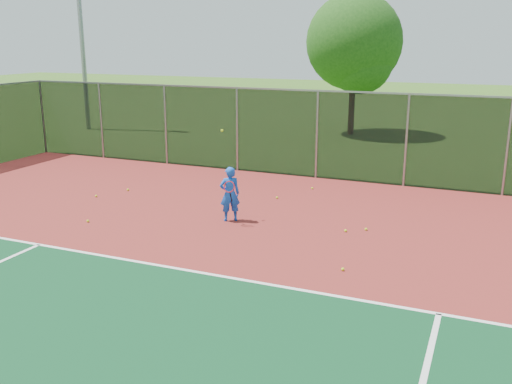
# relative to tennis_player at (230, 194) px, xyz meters

# --- Properties ---
(ground) EXTENTS (120.00, 120.00, 0.00)m
(ground) POSITION_rel_tennis_player_xyz_m (3.67, -6.43, -0.76)
(ground) COLOR #315A19
(ground) RESTS_ON ground
(court_apron) EXTENTS (30.00, 20.00, 0.02)m
(court_apron) POSITION_rel_tennis_player_xyz_m (3.67, -4.43, -0.75)
(court_apron) COLOR maroon
(court_apron) RESTS_ON ground
(fence_back) EXTENTS (30.00, 0.06, 3.03)m
(fence_back) POSITION_rel_tennis_player_xyz_m (3.67, 5.57, 0.81)
(fence_back) COLOR black
(fence_back) RESTS_ON court_apron
(tennis_player) EXTENTS (0.64, 0.71, 2.42)m
(tennis_player) POSITION_rel_tennis_player_xyz_m (0.00, 0.00, 0.00)
(tennis_player) COLOR blue
(tennis_player) RESTS_ON court_apron
(practice_ball_0) EXTENTS (0.07, 0.07, 0.07)m
(practice_ball_0) POSITION_rel_tennis_player_xyz_m (1.03, 3.99, -0.70)
(practice_ball_0) COLOR #C5ED1B
(practice_ball_0) RESTS_ON court_apron
(practice_ball_1) EXTENTS (0.07, 0.07, 0.07)m
(practice_ball_1) POSITION_rel_tennis_player_xyz_m (3.51, 0.59, -0.70)
(practice_ball_1) COLOR #C5ED1B
(practice_ball_1) RESTS_ON court_apron
(practice_ball_2) EXTENTS (0.07, 0.07, 0.07)m
(practice_ball_2) POSITION_rel_tennis_player_xyz_m (-4.32, 1.53, -0.70)
(practice_ball_2) COLOR #C5ED1B
(practice_ball_2) RESTS_ON court_apron
(practice_ball_3) EXTENTS (0.07, 0.07, 0.07)m
(practice_ball_3) POSITION_rel_tennis_player_xyz_m (0.39, 2.49, -0.70)
(practice_ball_3) COLOR #C5ED1B
(practice_ball_3) RESTS_ON court_apron
(practice_ball_4) EXTENTS (0.07, 0.07, 0.07)m
(practice_ball_4) POSITION_rel_tennis_player_xyz_m (3.62, -2.18, -0.70)
(practice_ball_4) COLOR #C5ED1B
(practice_ball_4) RESTS_ON court_apron
(practice_ball_5) EXTENTS (0.07, 0.07, 0.07)m
(practice_ball_5) POSITION_rel_tennis_player_xyz_m (-3.39, -1.59, -0.70)
(practice_ball_5) COLOR #C5ED1B
(practice_ball_5) RESTS_ON court_apron
(practice_ball_6) EXTENTS (0.07, 0.07, 0.07)m
(practice_ball_6) POSITION_rel_tennis_player_xyz_m (-4.77, 0.52, -0.70)
(practice_ball_6) COLOR #C5ED1B
(practice_ball_6) RESTS_ON court_apron
(practice_ball_7) EXTENTS (0.07, 0.07, 0.07)m
(practice_ball_7) POSITION_rel_tennis_player_xyz_m (3.06, 0.28, -0.70)
(practice_ball_7) COLOR #C5ED1B
(practice_ball_7) RESTS_ON court_apron
(floodlight_nw) EXTENTS (0.90, 0.40, 11.37)m
(floodlight_nw) POSITION_rel_tennis_player_xyz_m (-13.96, 11.65, 5.70)
(floodlight_nw) COLOR gray
(floodlight_nw) RESTS_ON ground
(tree_back_left) EXTENTS (4.72, 4.72, 6.93)m
(tree_back_left) POSITION_rel_tennis_player_xyz_m (-0.40, 15.35, 3.59)
(tree_back_left) COLOR #382114
(tree_back_left) RESTS_ON ground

